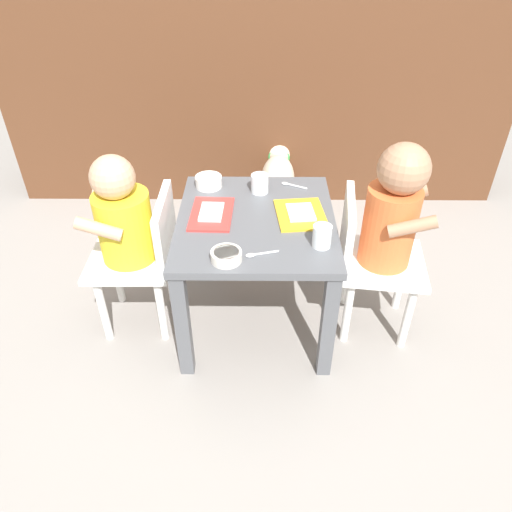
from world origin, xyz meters
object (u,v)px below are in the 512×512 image
Objects in this scene: food_tray_left at (212,213)px; water_cup_left at (260,185)px; dog at (278,176)px; food_tray_right at (301,214)px; seated_child_left at (128,225)px; cereal_bowl_right_side at (209,181)px; spoon_by_left_tray at (291,185)px; spoon_by_right_tray at (259,254)px; dining_table at (256,238)px; seated_child_right at (388,221)px; water_cup_right at (322,237)px; cereal_bowl_left_side at (226,256)px.

water_cup_left is (0.16, 0.15, 0.02)m from food_tray_left.
food_tray_right is at bearing -86.26° from dog.
seated_child_left is at bearing -156.77° from water_cup_left.
cereal_bowl_right_side is 0.30m from spoon_by_left_tray.
spoon_by_left_tray is (0.03, -0.52, 0.24)m from dog.
dog is 0.80m from food_tray_left.
dining_table is at bearing 92.70° from spoon_by_right_tray.
dining_table is 0.26m from spoon_by_left_tray.
seated_child_left reaches higher than dining_table.
seated_child_right is 0.63m from cereal_bowl_right_side.
water_cup_right is 0.29m from cereal_bowl_left_side.
water_cup_left reaches higher than spoon_by_right_tray.
seated_child_left is at bearing -178.42° from dining_table.
water_cup_left is (-0.13, 0.15, 0.02)m from food_tray_right.
cereal_bowl_right_side is at bearing 97.52° from food_tray_left.
cereal_bowl_left_side is 0.95× the size of cereal_bowl_right_side.
cereal_bowl_right_side is (-0.59, 0.24, 0.01)m from seated_child_right.
water_cup_right is (0.19, -0.15, 0.11)m from dining_table.
water_cup_right is 0.73× the size of cereal_bowl_right_side.
dog is 2.19× the size of food_tray_left.
cereal_bowl_left_side is at bearing -75.58° from food_tray_left.
spoon_by_left_tray is at bearing 22.96° from seated_child_left.
cereal_bowl_right_side is at bearing 101.42° from cereal_bowl_left_side.
food_tray_right is 0.20m from spoon_by_left_tray.
water_cup_left is 0.73× the size of cereal_bowl_left_side.
cereal_bowl_left_side is (-0.28, -0.07, -0.01)m from water_cup_right.
spoon_by_left_tray is (0.54, 0.23, 0.03)m from seated_child_left.
seated_child_right is at bearing -1.09° from seated_child_left.
spoon_by_right_tray is at bearing -23.68° from seated_child_left.
water_cup_left is 0.66× the size of spoon_by_right_tray.
dog is at bearing 84.61° from spoon_by_right_tray.
seated_child_left reaches higher than spoon_by_left_tray.
water_cup_right reaches higher than food_tray_left.
dog is 4.84× the size of spoon_by_left_tray.
dining_table is 1.24× the size of dog.
water_cup_left is 0.69× the size of spoon_by_left_tray.
food_tray_right is 0.26m from spoon_by_right_tray.
food_tray_left is at bearing 6.31° from seated_child_left.
food_tray_right is at bearing 57.92° from spoon_by_right_tray.
food_tray_left is 2.22× the size of cereal_bowl_right_side.
water_cup_right reaches higher than cereal_bowl_right_side.
spoon_by_left_tray is (0.13, 0.22, 0.08)m from dining_table.
seated_child_right reaches higher than cereal_bowl_left_side.
water_cup_right is (0.18, -0.32, 0.00)m from water_cup_left.
water_cup_right is 0.77× the size of cereal_bowl_left_side.
spoon_by_left_tray is (-0.07, 0.37, -0.03)m from water_cup_right.
dining_table is 6.03× the size of spoon_by_left_tray.
dog is 0.65m from cereal_bowl_right_side.
cereal_bowl_right_side is at bearing 168.26° from water_cup_left.
cereal_bowl_right_side reaches higher than food_tray_right.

